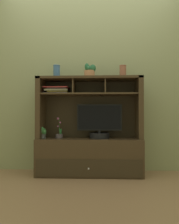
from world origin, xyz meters
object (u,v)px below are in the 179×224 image
at_px(magazine_stack_left, 57,91).
at_px(ceramic_vase, 57,72).
at_px(potted_orchid, 59,135).
at_px(potted_fern, 41,131).
at_px(media_console, 90,144).
at_px(potted_succulent, 90,72).
at_px(accent_vase, 123,71).
at_px(tv_monitor, 99,125).

xyz_separation_m(magazine_stack_left, ceramic_vase, (-0.01, 0.01, 0.25)).
relative_size(potted_orchid, ceramic_vase, 1.56).
height_order(potted_fern, magazine_stack_left, magazine_stack_left).
relative_size(media_console, potted_succulent, 7.27).
bearing_deg(potted_orchid, accent_vase, -0.34).
distance_m(media_console, potted_fern, 0.64).
bearing_deg(accent_vase, magazine_stack_left, -178.98).
bearing_deg(potted_succulent, potted_orchid, 172.35).
bearing_deg(magazine_stack_left, potted_succulent, -4.49).
height_order(media_console, potted_orchid, media_console).
xyz_separation_m(potted_fern, magazine_stack_left, (0.19, 0.03, 0.53)).
bearing_deg(potted_orchid, potted_fern, -167.78).
bearing_deg(ceramic_vase, potted_succulent, -5.50).
relative_size(media_console, accent_vase, 8.12).
bearing_deg(media_console, potted_orchid, 177.52).
bearing_deg(potted_fern, magazine_stack_left, 8.26).
bearing_deg(tv_monitor, media_console, 177.63).
bearing_deg(potted_orchid, magazine_stack_left, -144.44).
bearing_deg(accent_vase, tv_monitor, -176.66).
xyz_separation_m(potted_fern, accent_vase, (1.05, 0.04, 0.77)).
height_order(ceramic_vase, accent_vase, ceramic_vase).
height_order(potted_succulent, ceramic_vase, potted_succulent).
distance_m(tv_monitor, potted_succulent, 0.69).
bearing_deg(ceramic_vase, media_console, -0.71).
xyz_separation_m(ceramic_vase, accent_vase, (0.86, 0.01, -0.00)).
distance_m(magazine_stack_left, ceramic_vase, 0.25).
height_order(potted_succulent, accent_vase, potted_succulent).
bearing_deg(potted_fern, ceramic_vase, 10.93).
height_order(tv_monitor, potted_orchid, tv_monitor).
xyz_separation_m(magazine_stack_left, potted_succulent, (0.42, -0.03, 0.23)).
bearing_deg(magazine_stack_left, tv_monitor, -0.26).
distance_m(potted_orchid, magazine_stack_left, 0.57).
xyz_separation_m(potted_succulent, ceramic_vase, (-0.43, 0.04, 0.02)).
height_order(media_console, magazine_stack_left, media_console).
height_order(potted_fern, accent_vase, accent_vase).
bearing_deg(media_console, magazine_stack_left, -179.62).
distance_m(potted_succulent, ceramic_vase, 0.43).
bearing_deg(ceramic_vase, potted_fern, -169.07).
distance_m(potted_fern, accent_vase, 1.30).
relative_size(tv_monitor, potted_succulent, 3.16).
bearing_deg(potted_orchid, media_console, -2.48).
bearing_deg(accent_vase, media_console, -178.36).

